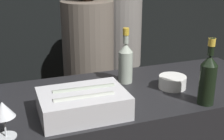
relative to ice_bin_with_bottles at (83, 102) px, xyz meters
name	(u,v)px	position (x,y,z in m)	size (l,w,h in m)	color
ice_bin_with_bottles	(83,102)	(0.00, 0.00, 0.00)	(0.40, 0.28, 0.12)	silver
bowl_white	(172,82)	(0.55, 0.13, -0.02)	(0.15, 0.15, 0.07)	white
wine_glass	(3,111)	(-0.35, -0.08, 0.06)	(0.09, 0.09, 0.16)	silver
rose_wine_bottle	(126,61)	(0.33, 0.30, 0.07)	(0.08, 0.08, 0.32)	#9EA899
champagne_bottle	(208,78)	(0.60, -0.10, 0.08)	(0.08, 0.08, 0.33)	black
person_blond_tee	(89,73)	(0.28, 0.91, -0.21)	(0.38, 0.38, 1.70)	black
person_grey_polo	(120,47)	(0.72, 1.37, -0.17)	(0.38, 0.38, 1.78)	black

